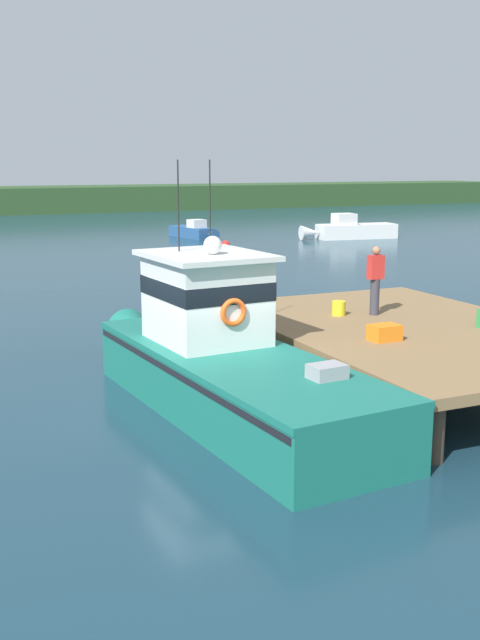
{
  "coord_description": "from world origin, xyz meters",
  "views": [
    {
      "loc": [
        -5.37,
        -13.37,
        4.75
      ],
      "look_at": [
        1.2,
        1.28,
        1.4
      ],
      "focal_mm": 42.57,
      "sensor_mm": 36.0,
      "label": 1
    }
  ],
  "objects_px": {
    "crate_stack_near_edge": "(385,333)",
    "mooring_buoy_outer": "(225,245)",
    "moored_boat_near_channel": "(194,231)",
    "deckhand_by_the_boat": "(375,279)",
    "main_fishing_boat": "(221,358)",
    "bait_bucket": "(339,308)",
    "moored_boat_off_the_point": "(350,230)"
  },
  "relations": [
    {
      "from": "crate_stack_near_edge",
      "to": "deckhand_by_the_boat",
      "type": "relative_size",
      "value": 0.37
    },
    {
      "from": "main_fishing_boat",
      "to": "mooring_buoy_outer",
      "type": "relative_size",
      "value": 20.69
    },
    {
      "from": "main_fishing_boat",
      "to": "moored_boat_near_channel",
      "type": "height_order",
      "value": "main_fishing_boat"
    },
    {
      "from": "bait_bucket",
      "to": "mooring_buoy_outer",
      "type": "distance_m",
      "value": 24.72
    },
    {
      "from": "moored_boat_off_the_point",
      "to": "main_fishing_boat",
      "type": "bearing_deg",
      "value": -126.43
    },
    {
      "from": "main_fishing_boat",
      "to": "crate_stack_near_edge",
      "type": "height_order",
      "value": "main_fishing_boat"
    },
    {
      "from": "moored_boat_near_channel",
      "to": "crate_stack_near_edge",
      "type": "bearing_deg",
      "value": -104.2
    },
    {
      "from": "mooring_buoy_outer",
      "to": "deckhand_by_the_boat",
      "type": "bearing_deg",
      "value": -104.86
    },
    {
      "from": "main_fishing_boat",
      "to": "crate_stack_near_edge",
      "type": "distance_m",
      "value": 3.39
    },
    {
      "from": "bait_bucket",
      "to": "moored_boat_off_the_point",
      "type": "bearing_deg",
      "value": 57.21
    },
    {
      "from": "bait_bucket",
      "to": "deckhand_by_the_boat",
      "type": "xyz_separation_m",
      "value": [
        0.8,
        -0.29,
        0.69
      ]
    },
    {
      "from": "moored_boat_near_channel",
      "to": "moored_boat_off_the_point",
      "type": "relative_size",
      "value": 0.74
    },
    {
      "from": "crate_stack_near_edge",
      "to": "moored_boat_near_channel",
      "type": "xyz_separation_m",
      "value": [
        8.34,
        32.96,
        -0.96
      ]
    },
    {
      "from": "main_fishing_boat",
      "to": "deckhand_by_the_boat",
      "type": "height_order",
      "value": "main_fishing_boat"
    },
    {
      "from": "deckhand_by_the_boat",
      "to": "mooring_buoy_outer",
      "type": "relative_size",
      "value": 3.4
    },
    {
      "from": "deckhand_by_the_boat",
      "to": "moored_boat_near_channel",
      "type": "distance_m",
      "value": 31.5
    },
    {
      "from": "crate_stack_near_edge",
      "to": "moored_boat_off_the_point",
      "type": "bearing_deg",
      "value": 58.91
    },
    {
      "from": "crate_stack_near_edge",
      "to": "mooring_buoy_outer",
      "type": "relative_size",
      "value": 1.25
    },
    {
      "from": "moored_boat_near_channel",
      "to": "mooring_buoy_outer",
      "type": "relative_size",
      "value": 9.86
    },
    {
      "from": "main_fishing_boat",
      "to": "deckhand_by_the_boat",
      "type": "distance_m",
      "value": 4.97
    },
    {
      "from": "bait_bucket",
      "to": "deckhand_by_the_boat",
      "type": "bearing_deg",
      "value": -19.67
    },
    {
      "from": "crate_stack_near_edge",
      "to": "bait_bucket",
      "type": "height_order",
      "value": "bait_bucket"
    },
    {
      "from": "moored_boat_off_the_point",
      "to": "mooring_buoy_outer",
      "type": "relative_size",
      "value": 13.28
    },
    {
      "from": "bait_bucket",
      "to": "moored_boat_near_channel",
      "type": "distance_m",
      "value": 31.38
    },
    {
      "from": "moored_boat_near_channel",
      "to": "mooring_buoy_outer",
      "type": "height_order",
      "value": "moored_boat_near_channel"
    },
    {
      "from": "crate_stack_near_edge",
      "to": "bait_bucket",
      "type": "xyz_separation_m",
      "value": [
        0.5,
        2.59,
        0.01
      ]
    },
    {
      "from": "moored_boat_near_channel",
      "to": "deckhand_by_the_boat",
      "type": "bearing_deg",
      "value": -102.93
    },
    {
      "from": "main_fishing_boat",
      "to": "deckhand_by_the_boat",
      "type": "xyz_separation_m",
      "value": [
        4.59,
        1.57,
        1.05
      ]
    },
    {
      "from": "main_fishing_boat",
      "to": "crate_stack_near_edge",
      "type": "xyz_separation_m",
      "value": [
        3.29,
        -0.73,
        0.35
      ]
    },
    {
      "from": "moored_boat_near_channel",
      "to": "moored_boat_off_the_point",
      "type": "distance_m",
      "value": 9.89
    },
    {
      "from": "moored_boat_near_channel",
      "to": "mooring_buoy_outer",
      "type": "distance_m",
      "value": 6.77
    },
    {
      "from": "moored_boat_off_the_point",
      "to": "crate_stack_near_edge",
      "type": "bearing_deg",
      "value": -121.09
    }
  ]
}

